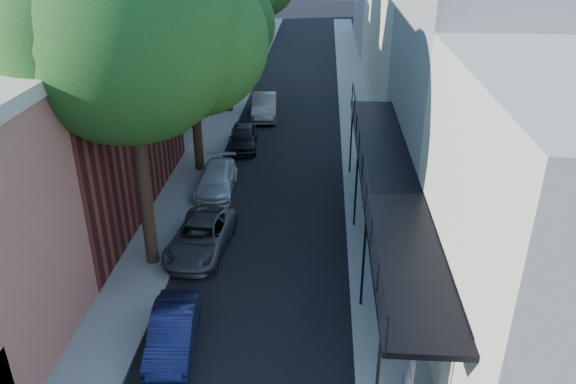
# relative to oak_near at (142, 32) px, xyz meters

# --- Properties ---
(road_surface) EXTENTS (6.00, 64.00, 0.01)m
(road_surface) POSITION_rel_oak_near_xyz_m (3.37, 19.74, -7.87)
(road_surface) COLOR black
(road_surface) RESTS_ON ground
(sidewalk_left) EXTENTS (2.00, 64.00, 0.12)m
(sidewalk_left) POSITION_rel_oak_near_xyz_m (-0.63, 19.74, -7.82)
(sidewalk_left) COLOR gray
(sidewalk_left) RESTS_ON ground
(sidewalk_right) EXTENTS (2.00, 64.00, 0.12)m
(sidewalk_right) POSITION_rel_oak_near_xyz_m (7.37, 19.74, -7.82)
(sidewalk_right) COLOR gray
(sidewalk_right) RESTS_ON ground
(buildings_left) EXTENTS (10.10, 59.10, 12.00)m
(buildings_left) POSITION_rel_oak_near_xyz_m (-5.93, 18.50, -2.94)
(buildings_left) COLOR tan
(buildings_left) RESTS_ON ground
(buildings_right) EXTENTS (9.80, 55.00, 10.00)m
(buildings_right) POSITION_rel_oak_near_xyz_m (12.36, 19.23, -3.45)
(buildings_right) COLOR beige
(buildings_right) RESTS_ON ground
(oak_near) EXTENTS (7.48, 6.80, 11.42)m
(oak_near) POSITION_rel_oak_near_xyz_m (0.00, 0.00, 0.00)
(oak_near) COLOR #382516
(oak_near) RESTS_ON ground
(oak_mid) EXTENTS (6.60, 6.00, 10.20)m
(oak_mid) POSITION_rel_oak_near_xyz_m (-0.05, 7.97, -0.82)
(oak_mid) COLOR #382516
(oak_mid) RESTS_ON ground
(parked_car_b) EXTENTS (1.51, 3.51, 1.12)m
(parked_car_b) POSITION_rel_oak_near_xyz_m (1.35, -4.42, -7.32)
(parked_car_b) COLOR #151A44
(parked_car_b) RESTS_ON ground
(parked_car_c) EXTENTS (2.21, 4.27, 1.15)m
(parked_car_c) POSITION_rel_oak_near_xyz_m (1.09, 0.67, -7.30)
(parked_car_c) COLOR #4E5054
(parked_car_c) RESTS_ON ground
(parked_car_d) EXTENTS (1.72, 3.94, 1.13)m
(parked_car_d) POSITION_rel_oak_near_xyz_m (0.77, 5.60, -7.31)
(parked_car_d) COLOR silver
(parked_car_d) RESTS_ON ground
(parked_car_e) EXTENTS (1.74, 3.62, 1.19)m
(parked_car_e) POSITION_rel_oak_near_xyz_m (1.24, 10.82, -7.28)
(parked_car_e) COLOR black
(parked_car_e) RESTS_ON ground
(parked_car_f) EXTENTS (1.74, 4.20, 1.35)m
(parked_car_f) POSITION_rel_oak_near_xyz_m (1.83, 15.93, -7.20)
(parked_car_f) COLOR gray
(parked_car_f) RESTS_ON ground
(pedestrian) EXTENTS (0.49, 0.65, 1.61)m
(pedestrian) POSITION_rel_oak_near_xyz_m (7.67, -5.86, -6.95)
(pedestrian) COLOR gray
(pedestrian) RESTS_ON sidewalk_right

